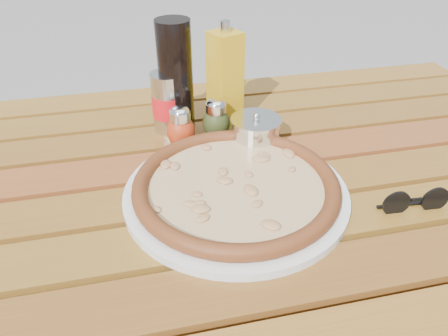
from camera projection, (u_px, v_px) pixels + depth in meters
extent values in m
cube|color=#3C1F0D|center=(395.00, 192.00, 1.38)|extent=(0.06, 0.06, 0.70)
cube|color=#331B0B|center=(227.00, 213.00, 0.75)|extent=(1.36, 0.86, 0.04)
cube|color=#4E2A0D|center=(262.00, 289.00, 0.57)|extent=(1.40, 0.09, 0.03)
cube|color=#56350F|center=(242.00, 237.00, 0.65)|extent=(1.40, 0.09, 0.03)
cube|color=#54310E|center=(227.00, 197.00, 0.73)|extent=(1.40, 0.09, 0.03)
cube|color=#5A270F|center=(214.00, 164.00, 0.81)|extent=(1.40, 0.09, 0.03)
cube|color=#522E0E|center=(204.00, 138.00, 0.90)|extent=(1.40, 0.09, 0.03)
cube|color=#55320F|center=(196.00, 116.00, 0.98)|extent=(1.40, 0.09, 0.03)
cube|color=#5D3610|center=(189.00, 97.00, 1.06)|extent=(1.40, 0.09, 0.03)
cylinder|color=silver|center=(236.00, 193.00, 0.70)|extent=(0.47, 0.47, 0.01)
cylinder|color=beige|center=(236.00, 187.00, 0.70)|extent=(0.42, 0.42, 0.01)
torus|color=black|center=(236.00, 185.00, 0.69)|extent=(0.44, 0.44, 0.03)
ellipsoid|color=#B73614|center=(181.00, 131.00, 0.83)|extent=(0.06, 0.06, 0.06)
cylinder|color=silver|center=(180.00, 115.00, 0.81)|extent=(0.05, 0.05, 0.02)
ellipsoid|color=silver|center=(180.00, 111.00, 0.80)|extent=(0.04, 0.04, 0.02)
ellipsoid|color=#353E18|center=(216.00, 123.00, 0.86)|extent=(0.07, 0.07, 0.06)
cylinder|color=white|center=(216.00, 107.00, 0.84)|extent=(0.05, 0.05, 0.02)
ellipsoid|color=silver|center=(216.00, 103.00, 0.83)|extent=(0.05, 0.05, 0.02)
cylinder|color=black|center=(176.00, 78.00, 0.84)|extent=(0.08, 0.08, 0.22)
cylinder|color=silver|center=(169.00, 102.00, 0.86)|extent=(0.09, 0.09, 0.12)
cylinder|color=red|center=(169.00, 105.00, 0.87)|extent=(0.09, 0.09, 0.04)
cube|color=gold|center=(225.00, 80.00, 0.87)|extent=(0.07, 0.07, 0.19)
cylinder|color=silver|center=(225.00, 26.00, 0.81)|extent=(0.03, 0.03, 0.02)
cylinder|color=silver|center=(255.00, 134.00, 0.82)|extent=(0.09, 0.09, 0.05)
cylinder|color=silver|center=(256.00, 120.00, 0.81)|extent=(0.10, 0.10, 0.01)
sphere|color=silver|center=(256.00, 116.00, 0.80)|extent=(0.01, 0.01, 0.01)
cylinder|color=black|center=(396.00, 204.00, 0.66)|extent=(0.04, 0.01, 0.04)
cylinder|color=black|center=(435.00, 199.00, 0.67)|extent=(0.04, 0.01, 0.04)
cube|color=black|center=(417.00, 199.00, 0.67)|extent=(0.02, 0.01, 0.00)
cube|color=black|center=(404.00, 204.00, 0.68)|extent=(0.09, 0.01, 0.00)
cube|color=black|center=(414.00, 201.00, 0.69)|extent=(0.09, 0.01, 0.00)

